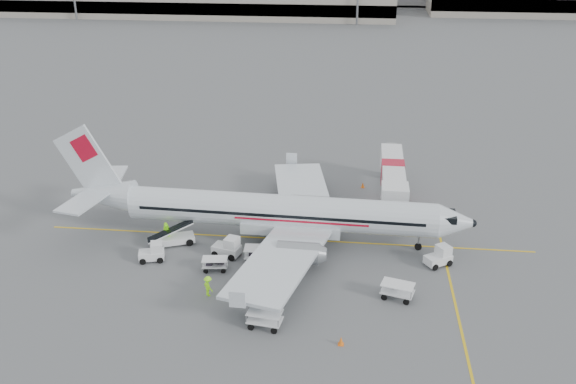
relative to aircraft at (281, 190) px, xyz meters
name	(u,v)px	position (x,y,z in m)	size (l,w,h in m)	color
ground	(286,239)	(0.35, 0.31, -4.96)	(360.00, 360.00, 0.00)	#56595B
stripe_lead	(286,239)	(0.35, 0.31, -4.96)	(44.00, 0.20, 0.01)	yellow
stripe_cross	(454,297)	(14.35, -7.69, -4.96)	(0.20, 20.00, 0.01)	yellow
aircraft	(281,190)	(0.00, 0.00, 0.00)	(36.01, 28.22, 9.93)	silver
jet_bridge	(392,180)	(10.18, 10.41, -2.96)	(2.87, 15.28, 4.01)	white
belt_loader	(173,231)	(-9.51, -1.69, -3.63)	(4.93, 1.85, 2.67)	white
tug_fore	(438,256)	(13.59, -2.85, -4.11)	(2.20, 1.26, 1.70)	white
tug_mid	(226,246)	(-4.37, -3.24, -4.06)	(2.34, 1.34, 1.81)	white
tug_aft	(151,252)	(-10.56, -4.75, -4.14)	(2.12, 1.21, 1.64)	white
cart_loaded_a	(259,254)	(-1.42, -3.90, -4.31)	(2.51, 1.48, 1.31)	white
cart_loaded_b	(215,264)	(-4.86, -5.71, -4.42)	(2.08, 1.23, 1.08)	white
cart_empty_a	(265,319)	(0.38, -13.09, -4.32)	(2.45, 1.45, 1.28)	white
cart_empty_b	(397,291)	(9.97, -8.32, -4.32)	(2.46, 1.45, 1.28)	white
cone_nose	(430,231)	(13.42, 2.62, -4.63)	(0.41, 0.41, 0.67)	orange
cone_port	(363,185)	(7.27, 12.89, -4.64)	(0.39, 0.39, 0.64)	orange
cone_stbd	(341,341)	(5.88, -14.57, -4.63)	(0.41, 0.41, 0.66)	orange
crew_a	(167,232)	(-10.25, -1.19, -4.06)	(0.66, 0.43, 1.81)	#8FF116
crew_b	(167,234)	(-10.08, -1.66, -4.02)	(0.92, 0.71, 1.88)	#8FF116
crew_c	(208,286)	(-4.54, -9.54, -4.12)	(1.09, 0.62, 1.68)	#8FF116
crew_d	(230,243)	(-4.24, -2.46, -4.17)	(0.93, 0.39, 1.58)	#8FF116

